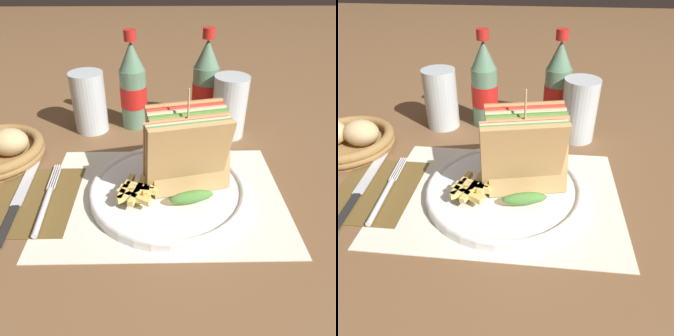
{
  "view_description": "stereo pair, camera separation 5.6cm",
  "coord_description": "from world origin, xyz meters",
  "views": [
    {
      "loc": [
        0.01,
        -0.44,
        0.36
      ],
      "look_at": [
        0.02,
        0.02,
        0.04
      ],
      "focal_mm": 35.0,
      "sensor_mm": 36.0,
      "label": 1
    },
    {
      "loc": [
        0.06,
        -0.44,
        0.36
      ],
      "look_at": [
        0.02,
        0.02,
        0.04
      ],
      "focal_mm": 35.0,
      "sensor_mm": 36.0,
      "label": 2
    }
  ],
  "objects": [
    {
      "name": "placemat",
      "position": [
        0.01,
        -0.01,
        0.0
      ],
      "size": [
        0.4,
        0.29,
        0.0
      ],
      "color": "silver",
      "rests_on": "ground_plane"
    },
    {
      "name": "knife",
      "position": [
        -0.23,
        -0.02,
        0.01
      ],
      "size": [
        0.03,
        0.22,
        0.0
      ],
      "rotation": [
        0.0,
        0.0,
        0.06
      ],
      "color": "black",
      "rests_on": "napkin"
    },
    {
      "name": "glass_near",
      "position": [
        0.15,
        0.21,
        0.07
      ],
      "size": [
        0.07,
        0.07,
        0.13
      ],
      "color": "silver",
      "rests_on": "ground_plane"
    },
    {
      "name": "fork",
      "position": [
        -0.18,
        -0.03,
        0.01
      ],
      "size": [
        0.02,
        0.18,
        0.01
      ],
      "rotation": [
        0.0,
        0.0,
        0.06
      ],
      "color": "silver",
      "rests_on": "napkin"
    },
    {
      "name": "coke_bottle_near",
      "position": [
        -0.06,
        0.26,
        0.09
      ],
      "size": [
        0.06,
        0.06,
        0.21
      ],
      "color": "slate",
      "rests_on": "ground_plane"
    },
    {
      "name": "plate_main",
      "position": [
        0.02,
        0.0,
        0.01
      ],
      "size": [
        0.27,
        0.27,
        0.02
      ],
      "color": "white",
      "rests_on": "ground_plane"
    },
    {
      "name": "coke_bottle_far",
      "position": [
        0.11,
        0.27,
        0.09
      ],
      "size": [
        0.06,
        0.06,
        0.21
      ],
      "color": "slate",
      "rests_on": "ground_plane"
    },
    {
      "name": "glass_far",
      "position": [
        -0.15,
        0.24,
        0.06
      ],
      "size": [
        0.07,
        0.07,
        0.13
      ],
      "color": "silver",
      "rests_on": "ground_plane"
    },
    {
      "name": "napkin",
      "position": [
        -0.21,
        -0.01,
        0.0
      ],
      "size": [
        0.14,
        0.18,
        0.0
      ],
      "color": "brown",
      "rests_on": "ground_plane"
    },
    {
      "name": "ground_plane",
      "position": [
        0.0,
        0.0,
        0.0
      ],
      "size": [
        4.0,
        4.0,
        0.0
      ],
      "primitive_type": "plane",
      "color": "brown"
    },
    {
      "name": "fries_pile",
      "position": [
        -0.03,
        -0.03,
        0.03
      ],
      "size": [
        0.08,
        0.09,
        0.02
      ],
      "color": "#E5C166",
      "rests_on": "plate_main"
    },
    {
      "name": "club_sandwich",
      "position": [
        0.05,
        0.01,
        0.08
      ],
      "size": [
        0.15,
        0.13,
        0.17
      ],
      "color": "tan",
      "rests_on": "plate_main"
    }
  ]
}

